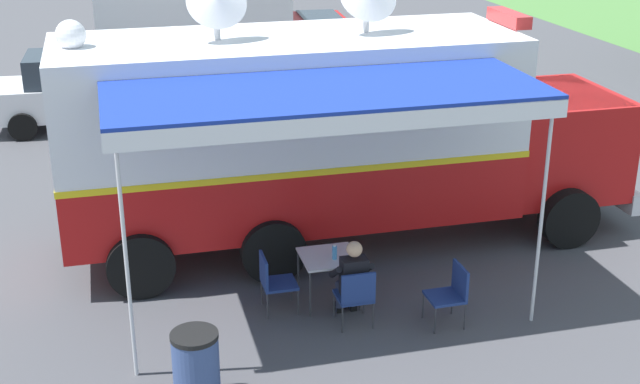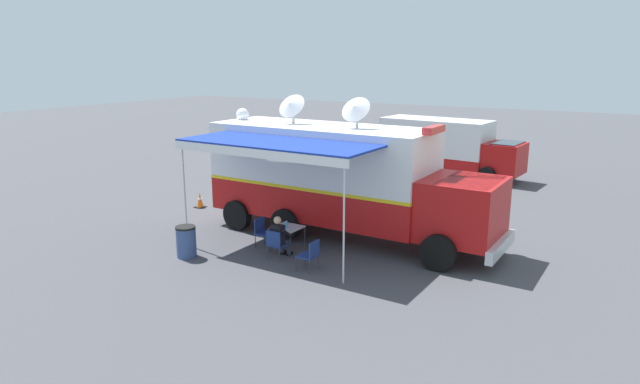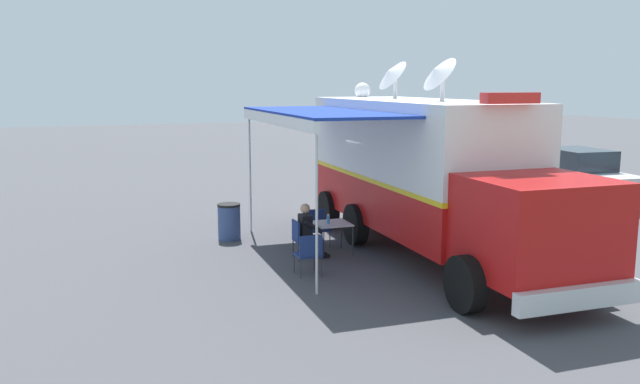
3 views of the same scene
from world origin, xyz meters
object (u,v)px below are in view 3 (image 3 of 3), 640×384
object	(u,v)px
water_bottle	(328,219)
traffic_cone	(337,196)
folding_chair_at_table	(301,236)
car_behind_truck	(578,176)
folding_chair_spare_by_truck	(309,252)
seated_responder	(309,230)
command_truck	(427,170)
trash_bin	(229,222)
folding_chair_beside_table	(317,225)
folding_table	(332,225)

from	to	relation	value
water_bottle	traffic_cone	world-z (taller)	water_bottle
folding_chair_at_table	car_behind_truck	size ratio (longest dim) A/B	0.20
folding_chair_spare_by_truck	seated_responder	world-z (taller)	seated_responder
command_truck	trash_bin	bearing A→B (deg)	-36.42
water_bottle	traffic_cone	distance (m)	6.21
car_behind_truck	traffic_cone	bearing A→B (deg)	-17.61
folding_chair_at_table	seated_responder	distance (m)	0.23
folding_chair_spare_by_truck	car_behind_truck	bearing A→B (deg)	-157.17
folding_chair_at_table	traffic_cone	xyz separation A→B (m)	(-3.21, -5.75, -0.23)
water_bottle	folding_chair_spare_by_truck	distance (m)	1.73
command_truck	folding_chair_beside_table	xyz separation A→B (m)	(2.10, -1.55, -1.43)
traffic_cone	folding_table	bearing A→B (deg)	66.74
seated_responder	car_behind_truck	size ratio (longest dim) A/B	0.29
trash_bin	car_behind_truck	size ratio (longest dim) A/B	0.21
folding_chair_at_table	folding_chair_beside_table	bearing A→B (deg)	-126.96
folding_chair_spare_by_truck	seated_responder	size ratio (longest dim) A/B	0.70
folding_chair_beside_table	trash_bin	world-z (taller)	trash_bin
water_bottle	command_truck	bearing A→B (deg)	163.29
folding_chair_spare_by_truck	car_behind_truck	distance (m)	11.99
folding_chair_at_table	traffic_cone	bearing A→B (deg)	-119.16
folding_chair_at_table	folding_chair_spare_by_truck	world-z (taller)	same
trash_bin	traffic_cone	distance (m)	5.48
traffic_cone	folding_chair_beside_table	bearing A→B (deg)	62.65
traffic_cone	command_truck	bearing A→B (deg)	86.74
water_bottle	folding_chair_beside_table	bearing A→B (deg)	-93.78
command_truck	folding_chair_spare_by_truck	bearing A→B (deg)	13.52
car_behind_truck	water_bottle	bearing A→B (deg)	17.87
command_truck	folding_chair_at_table	xyz separation A→B (m)	(2.85, -0.55, -1.43)
seated_responder	command_truck	bearing A→B (deg)	168.35
command_truck	traffic_cone	xyz separation A→B (m)	(-0.36, -6.30, -1.67)
folding_table	water_bottle	size ratio (longest dim) A/B	3.68
seated_responder	car_behind_truck	world-z (taller)	car_behind_truck
trash_bin	folding_chair_at_table	bearing A→B (deg)	114.94
water_bottle	folding_chair_spare_by_truck	xyz separation A→B (m)	(0.96, 1.40, -0.32)
folding_chair_at_table	seated_responder	world-z (taller)	seated_responder
traffic_cone	folding_chair_spare_by_truck	bearing A→B (deg)	63.74
water_bottle	seated_responder	distance (m)	0.54
folding_chair_spare_by_truck	car_behind_truck	world-z (taller)	car_behind_truck
command_truck	traffic_cone	distance (m)	6.53
folding_table	trash_bin	world-z (taller)	trash_bin
folding_table	seated_responder	size ratio (longest dim) A/B	0.66
command_truck	folding_chair_at_table	bearing A→B (deg)	-11.00
traffic_cone	car_behind_truck	bearing A→B (deg)	162.39
command_truck	car_behind_truck	size ratio (longest dim) A/B	2.21
water_bottle	folding_chair_spare_by_truck	world-z (taller)	water_bottle
command_truck	folding_table	size ratio (longest dim) A/B	11.61
seated_responder	traffic_cone	bearing A→B (deg)	-117.68
folding_chair_beside_table	trash_bin	bearing A→B (deg)	-36.41
command_truck	folding_chair_spare_by_truck	xyz separation A→B (m)	(3.12, 0.75, -1.43)
water_bottle	car_behind_truck	world-z (taller)	car_behind_truck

